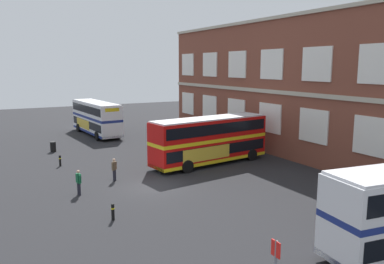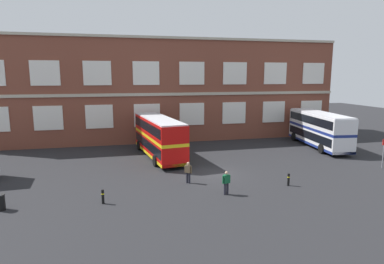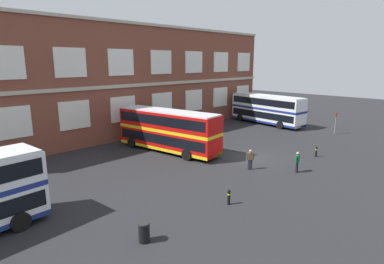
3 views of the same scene
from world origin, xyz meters
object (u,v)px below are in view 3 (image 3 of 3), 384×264
at_px(double_decker_far, 267,109).
at_px(station_litter_bin, 144,232).
at_px(safety_bollard_east, 316,152).
at_px(safety_bollard_west, 229,197).
at_px(second_passenger, 250,159).
at_px(waiting_passenger, 297,161).
at_px(double_decker_middle, 168,130).
at_px(bus_stand_flag, 336,121).

distance_m(double_decker_far, station_litter_bin, 32.69).
height_order(double_decker_far, safety_bollard_east, double_decker_far).
bearing_deg(safety_bollard_west, second_passenger, 23.65).
height_order(second_passenger, station_litter_bin, second_passenger).
distance_m(waiting_passenger, safety_bollard_west, 8.45).
xyz_separation_m(double_decker_far, safety_bollard_west, (-24.23, -12.22, -1.66)).
xyz_separation_m(double_decker_middle, waiting_passenger, (3.14, -11.96, -1.22)).
xyz_separation_m(double_decker_far, station_litter_bin, (-30.44, -11.81, -1.63)).
relative_size(bus_stand_flag, station_litter_bin, 2.62).
bearing_deg(second_passenger, safety_bollard_east, -17.83).
bearing_deg(safety_bollard_east, safety_bollard_west, -178.18).
height_order(bus_stand_flag, safety_bollard_west, bus_stand_flag).
bearing_deg(second_passenger, safety_bollard_west, -156.35).
bearing_deg(station_litter_bin, safety_bollard_east, 0.07).
xyz_separation_m(second_passenger, safety_bollard_east, (7.33, -2.36, -0.44)).
height_order(waiting_passenger, second_passenger, same).
height_order(waiting_passenger, safety_bollard_east, waiting_passenger).
bearing_deg(bus_stand_flag, safety_bollard_west, -173.43).
distance_m(bus_stand_flag, station_litter_bin, 30.82).
relative_size(double_decker_middle, safety_bollard_west, 11.84).
relative_size(second_passenger, bus_stand_flag, 0.63).
bearing_deg(bus_stand_flag, station_litter_bin, -175.51).
bearing_deg(safety_bollard_west, double_decker_middle, 65.62).
distance_m(double_decker_far, safety_bollard_east, 15.89).
distance_m(double_decker_middle, second_passenger, 9.05).
distance_m(double_decker_middle, bus_stand_flag, 21.15).
bearing_deg(second_passenger, double_decker_middle, 96.90).
xyz_separation_m(double_decker_far, second_passenger, (-17.85, -9.43, -1.22)).
bearing_deg(second_passenger, station_litter_bin, -169.29).
height_order(second_passenger, bus_stand_flag, bus_stand_flag).
relative_size(waiting_passenger, station_litter_bin, 1.65).
distance_m(double_decker_far, waiting_passenger, 20.17).
relative_size(second_passenger, safety_bollard_west, 1.79).
bearing_deg(waiting_passenger, double_decker_middle, 104.71).
xyz_separation_m(station_litter_bin, safety_bollard_east, (19.91, 0.02, -0.03)).
distance_m(double_decker_middle, safety_bollard_west, 12.94).
distance_m(double_decker_middle, waiting_passenger, 12.42).
relative_size(safety_bollard_west, safety_bollard_east, 1.00).
relative_size(waiting_passenger, safety_bollard_west, 1.79).
bearing_deg(station_litter_bin, safety_bollard_west, -3.80).
bearing_deg(station_litter_bin, double_decker_middle, 44.43).
relative_size(double_decker_far, safety_bollard_east, 11.82).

